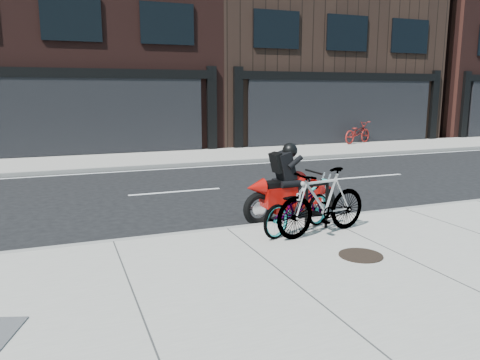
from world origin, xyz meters
name	(u,v)px	position (x,y,z in m)	size (l,w,h in m)	color
ground	(197,210)	(0.00, 0.00, 0.00)	(120.00, 120.00, 0.00)	black
sidewalk_near	(310,300)	(0.00, -5.00, 0.07)	(60.00, 6.00, 0.13)	gray
sidewalk_far	(139,160)	(0.00, 7.75, 0.07)	(60.00, 3.50, 0.13)	gray
building_mideast	(296,24)	(10.00, 14.50, 6.25)	(12.00, 10.00, 12.50)	black
building_east	(461,29)	(22.00, 14.50, 6.50)	(10.00, 10.00, 13.00)	black
bike_rack	(317,202)	(1.48, -2.60, 0.63)	(0.50, 0.12, 0.85)	black
bicycle_front	(297,206)	(1.09, -2.60, 0.59)	(0.61, 1.75, 0.92)	gray
bicycle_rear	(322,202)	(1.42, -2.88, 0.70)	(0.54, 1.91, 1.15)	gray
motorcycle	(295,189)	(1.62, -1.51, 0.64)	(2.13, 0.53, 1.59)	black
bicycle_far	(357,132)	(10.50, 9.00, 0.64)	(0.68, 1.96, 1.03)	maroon
manhole_cover	(361,255)	(1.40, -4.06, 0.14)	(0.66, 0.66, 0.01)	black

